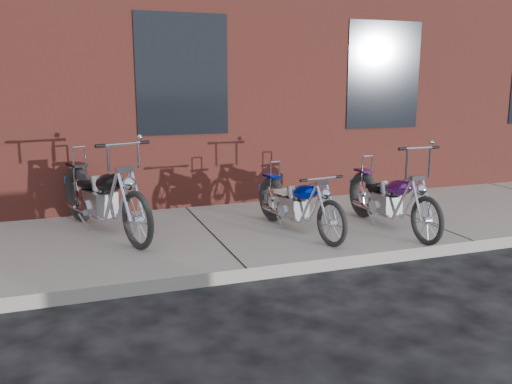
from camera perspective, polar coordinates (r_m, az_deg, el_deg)
name	(u,v)px	position (r m, az deg, el deg)	size (l,w,h in m)	color
ground	(247,282)	(5.88, -0.99, -9.43)	(120.00, 120.00, 0.00)	black
sidewalk	(211,237)	(7.22, -4.81, -4.79)	(22.00, 3.00, 0.15)	#A0978B
chopper_purple	(390,201)	(7.48, 13.93, -0.94)	(0.51, 2.10, 1.18)	black
chopper_blue	(297,205)	(7.13, 4.38, -1.40)	(0.55, 1.97, 0.86)	black
chopper_third	(103,200)	(7.32, -15.77, -0.79)	(1.00, 2.35, 1.25)	black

